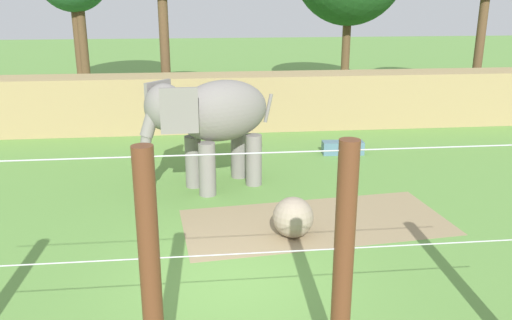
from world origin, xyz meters
name	(u,v)px	position (x,y,z in m)	size (l,w,h in m)	color
ground_plane	(232,284)	(0.00, 0.00, 0.00)	(120.00, 120.00, 0.00)	#609342
dirt_patch	(316,222)	(2.21, 2.66, 0.00)	(6.32, 2.87, 0.01)	#937F5B
embankment_wall	(211,102)	(0.00, 12.36, 1.10)	(36.00, 1.80, 2.19)	tan
elephant	(213,117)	(-0.13, 5.36, 2.05)	(3.82, 2.81, 3.09)	gray
enrichment_ball	(293,217)	(1.52, 1.95, 0.46)	(0.93, 0.93, 0.93)	gray
cable_fence	(246,270)	(0.04, -2.67, 1.76)	(9.45, 0.28, 3.51)	brown
feed_trough	(343,148)	(4.37, 8.23, 0.22)	(1.43, 0.58, 0.44)	slate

